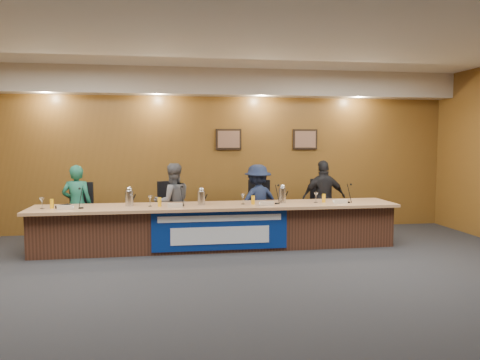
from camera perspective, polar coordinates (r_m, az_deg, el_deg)
The scene contains 39 objects.
floor at distance 5.79m, azimuth -0.08°, elevation -13.60°, with size 10.00×10.00×0.00m, color black.
ceiling at distance 5.65m, azimuth -0.08°, elevation 18.86°, with size 10.00×8.00×0.04m, color silver.
wall_back at distance 9.46m, azimuth -3.83°, elevation 3.46°, with size 10.00×0.04×3.20m, color brown.
soffit at distance 9.28m, azimuth -3.74°, elevation 11.79°, with size 10.00×0.50×0.50m, color beige.
dais_body at distance 8.01m, azimuth -2.75°, elevation -5.80°, with size 6.00×0.80×0.70m, color #432519.
dais_top at distance 7.90m, azimuth -2.72°, elevation -3.19°, with size 6.10×0.95×0.05m, color tan.
banner at distance 7.60m, azimuth -2.41°, elevation -6.16°, with size 2.20×0.02×0.65m, color navy.
banner_text_upper at distance 7.55m, azimuth -2.40°, elevation -4.69°, with size 2.00×0.01×0.10m, color silver.
banner_text_lower at distance 7.60m, azimuth -2.39°, elevation -6.77°, with size 1.60×0.01×0.28m, color silver.
wall_photo_left at distance 9.47m, azimuth -1.41°, elevation 4.98°, with size 0.52×0.04×0.42m, color black.
wall_photo_right at distance 9.81m, azimuth 7.93°, elevation 4.94°, with size 0.52×0.04×0.42m, color black.
panelist_a at distance 8.68m, azimuth -19.25°, elevation -2.87°, with size 0.51×0.34×1.41m, color #16533F.
panelist_b at distance 8.54m, azimuth -8.20°, elevation -2.73°, with size 0.69×0.54×1.42m, color #535358.
panelist_c at distance 8.70m, azimuth 2.16°, elevation -2.66°, with size 0.89×0.51×1.38m, color #131C36.
panelist_d at distance 9.03m, azimuth 10.18°, elevation -2.23°, with size 0.85×0.35×1.45m, color black.
office_chair_a at distance 8.81m, azimuth -19.09°, elevation -4.22°, with size 0.48×0.48×0.08m, color black.
office_chair_b at distance 8.67m, azimuth -8.19°, elevation -4.14°, with size 0.48×0.48×0.08m, color black.
office_chair_c at distance 8.83m, azimuth 2.03°, elevation -3.93°, with size 0.48×0.48×0.08m, color black.
office_chair_d at distance 9.16m, azimuth 9.95°, elevation -3.69°, with size 0.48×0.48×0.08m, color black.
nameplate_a at distance 7.79m, azimuth -20.58°, elevation -3.10°, with size 0.24×0.06×0.09m, color white.
microphone_a at distance 7.85m, azimuth -18.78°, elevation -3.24°, with size 0.07×0.07×0.02m, color black.
juice_glass_a at distance 8.01m, azimuth -21.96°, elevation -2.71°, with size 0.06×0.06×0.15m, color #F8AD15.
water_glass_a at distance 8.02m, azimuth -22.99°, elevation -2.63°, with size 0.08×0.08×0.18m, color silver.
nameplate_b at distance 7.58m, azimuth -7.91°, elevation -3.04°, with size 0.24×0.06×0.09m, color white.
microphone_b at distance 7.78m, azimuth -7.08°, elevation -3.09°, with size 0.07×0.07×0.02m, color black.
juice_glass_b at distance 7.75m, azimuth -9.78°, elevation -2.67°, with size 0.06×0.06×0.15m, color #F8AD15.
water_glass_b at distance 7.80m, azimuth -10.91°, elevation -2.53°, with size 0.08×0.08×0.18m, color silver.
nameplate_c at distance 7.74m, azimuth 3.32°, elevation -2.83°, with size 0.24×0.06×0.09m, color white.
microphone_c at distance 7.98m, azimuth 4.51°, elevation -2.86°, with size 0.07×0.07×0.02m, color black.
juice_glass_c at distance 7.90m, azimuth 1.60°, elevation -2.45°, with size 0.06×0.06×0.15m, color #F8AD15.
water_glass_c at distance 7.91m, azimuth 0.35°, elevation -2.34°, with size 0.08×0.08×0.18m, color silver.
nameplate_d at distance 8.18m, azimuth 12.21°, elevation -2.53°, with size 0.24×0.06×0.09m, color white.
microphone_d at distance 8.33m, azimuth 13.06°, elevation -2.65°, with size 0.07×0.07×0.02m, color black.
juice_glass_d at distance 8.27m, azimuth 10.17°, elevation -2.20°, with size 0.06×0.06×0.15m, color #F8AD15.
water_glass_d at distance 8.22m, azimuth 9.25°, elevation -2.13°, with size 0.08×0.08×0.18m, color silver.
carafe_left at distance 7.94m, azimuth -13.35°, elevation -2.19°, with size 0.13×0.13×0.25m, color silver.
carafe_mid at distance 7.87m, azimuth -4.73°, elevation -2.20°, with size 0.13×0.13×0.23m, color silver.
carafe_right at distance 8.11m, azimuth 5.19°, elevation -1.89°, with size 0.12×0.12×0.26m, color silver.
speakerphone at distance 8.01m, azimuth -20.52°, elevation -3.02°, with size 0.32×0.32×0.05m, color black.
Camera 1 is at (-0.85, -5.42, 1.84)m, focal length 35.00 mm.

